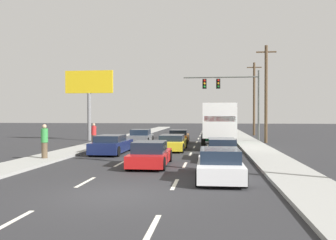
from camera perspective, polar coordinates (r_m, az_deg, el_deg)
The scene contains 18 objects.
ground_plane at distance 36.06m, azimuth 2.16°, elevation -3.23°, with size 140.00×140.00×0.00m, color #2B2B2D.
sidewalk_right at distance 31.13m, azimuth 13.18°, elevation -3.76°, with size 2.26×80.00×0.14m, color #9E9E99.
sidewalk_left at distance 32.34m, azimuth -9.95°, elevation -3.58°, with size 2.26×80.00×0.14m, color #9E9E99.
lane_markings at distance 30.53m, azimuth 1.29°, elevation -3.95°, with size 3.54×57.00×0.01m.
car_gray at distance 31.38m, azimuth -4.49°, elevation -2.78°, with size 2.04×4.13×1.26m.
car_navy at distance 23.50m, azimuth -9.15°, elevation -3.99°, with size 1.96×4.67×1.23m.
car_orange at distance 32.28m, azimuth 1.72°, elevation -2.75°, with size 1.93×4.44×1.17m.
car_yellow at distance 25.42m, azimuth 0.68°, elevation -3.72°, with size 1.95×4.68×1.12m.
car_red at distance 17.63m, azimuth -2.89°, elevation -5.64°, with size 1.90×4.32×1.24m.
box_truck at distance 27.81m, azimuth 8.04°, elevation -0.39°, with size 2.65×8.11×3.38m.
car_black at distance 20.47m, azimuth 8.72°, elevation -4.77°, with size 1.89×4.63×1.19m.
car_white at distance 14.07m, azimuth 8.38°, elevation -7.26°, with size 1.86×4.15×1.23m.
traffic_signal_mast at distance 35.49m, azimuth 9.62°, elevation 4.92°, with size 7.52×0.69×6.95m.
utility_pole_mid at distance 33.27m, azimuth 15.63°, elevation 4.29°, with size 1.80×0.28×8.88m.
utility_pole_far at distance 45.28m, azimuth 13.80°, elevation 3.51°, with size 1.80×0.28×9.09m.
roadside_billboard at distance 35.81m, azimuth -12.70°, elevation 4.84°, with size 4.85×0.36×6.95m.
pedestrian_near_corner at distance 20.75m, azimuth -19.42°, elevation -3.25°, with size 0.38×0.38×1.89m.
pedestrian_mid_block at distance 28.68m, azimuth -11.94°, elevation -2.27°, with size 0.38×0.38×1.74m.
Camera 1 is at (3.01, -10.85, 2.55)m, focal length 37.55 mm.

